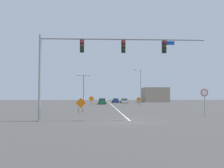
% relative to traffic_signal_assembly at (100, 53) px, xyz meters
% --- Properties ---
extents(ground, '(215.40, 215.40, 0.00)m').
position_rel_traffic_signal_assembly_xyz_m(ground, '(2.58, 0.02, -5.80)').
color(ground, '#4C4947').
extents(road_centre_stripe, '(0.16, 119.67, 0.01)m').
position_rel_traffic_signal_assembly_xyz_m(road_centre_stripe, '(2.58, 59.85, -5.80)').
color(road_centre_stripe, white).
rests_on(road_centre_stripe, ground).
extents(traffic_signal_assembly, '(14.35, 0.44, 7.39)m').
position_rel_traffic_signal_assembly_xyz_m(traffic_signal_assembly, '(0.00, 0.00, 0.00)').
color(traffic_signal_assembly, gray).
rests_on(traffic_signal_assembly, ground).
extents(stop_sign, '(0.76, 0.07, 2.85)m').
position_rel_traffic_signal_assembly_xyz_m(stop_sign, '(10.62, 3.61, -3.80)').
color(stop_sign, gray).
rests_on(stop_sign, ground).
extents(street_lamp_near_right, '(1.78, 0.24, 9.22)m').
position_rel_traffic_signal_assembly_xyz_m(street_lamp_near_right, '(10.65, 44.70, -0.77)').
color(street_lamp_near_right, gray).
rests_on(street_lamp_near_right, ground).
extents(street_lamp_mid_right, '(4.63, 0.24, 9.52)m').
position_rel_traffic_signal_assembly_xyz_m(street_lamp_mid_right, '(-6.17, 66.47, -0.17)').
color(street_lamp_mid_right, black).
rests_on(street_lamp_mid_right, ground).
extents(construction_sign_median_near, '(1.39, 0.12, 2.18)m').
position_rel_traffic_signal_assembly_xyz_m(construction_sign_median_near, '(-2.19, 36.57, -4.42)').
color(construction_sign_median_near, orange).
rests_on(construction_sign_median_near, ground).
extents(construction_sign_left_lane, '(1.32, 0.06, 1.90)m').
position_rel_traffic_signal_assembly_xyz_m(construction_sign_left_lane, '(-2.48, 10.33, -4.63)').
color(construction_sign_left_lane, orange).
rests_on(construction_sign_left_lane, ground).
extents(construction_sign_right_shoulder, '(1.11, 0.15, 1.92)m').
position_rel_traffic_signal_assembly_xyz_m(construction_sign_right_shoulder, '(8.61, 34.57, -4.57)').
color(construction_sign_right_shoulder, orange).
rests_on(construction_sign_right_shoulder, ground).
extents(car_blue_near, '(2.05, 4.27, 1.33)m').
position_rel_traffic_signal_assembly_xyz_m(car_blue_near, '(4.54, 55.47, -5.17)').
color(car_blue_near, '#1E389E').
rests_on(car_blue_near, ground).
extents(car_white_distant, '(2.15, 3.99, 1.35)m').
position_rel_traffic_signal_assembly_xyz_m(car_white_distant, '(6.92, 51.80, -5.18)').
color(car_white_distant, white).
rests_on(car_white_distant, ground).
extents(car_green_approaching, '(2.08, 4.54, 1.49)m').
position_rel_traffic_signal_assembly_xyz_m(car_green_approaching, '(0.36, 42.19, -5.10)').
color(car_green_approaching, '#196B38').
rests_on(car_green_approaching, ground).
extents(roadside_building_east, '(8.23, 8.95, 4.98)m').
position_rel_traffic_signal_assembly_xyz_m(roadside_building_east, '(18.78, 63.71, -3.31)').
color(roadside_building_east, gray).
rests_on(roadside_building_east, ground).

